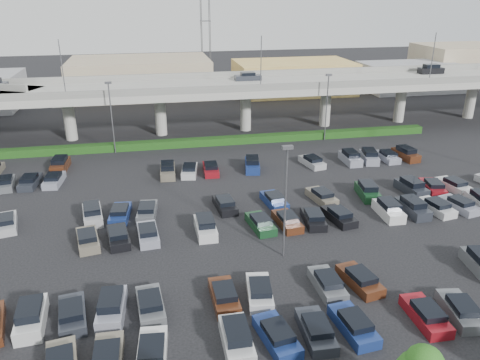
% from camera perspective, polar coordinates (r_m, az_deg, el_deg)
% --- Properties ---
extents(ground, '(280.00, 280.00, 0.00)m').
position_cam_1_polar(ground, '(49.15, 2.67, -4.41)').
color(ground, black).
extents(overpass, '(150.00, 13.00, 15.80)m').
position_cam_1_polar(overpass, '(76.85, -3.18, 10.92)').
color(overpass, gray).
rests_on(overpass, ground).
extents(hedge, '(66.00, 1.60, 1.10)m').
position_cam_1_polar(hedge, '(71.73, -2.09, 4.81)').
color(hedge, '#123810').
rests_on(hedge, ground).
extents(parked_cars, '(63.14, 41.61, 1.67)m').
position_cam_1_polar(parked_cars, '(45.12, 3.32, -6.13)').
color(parked_cars, '#272A32').
rests_on(parked_cars, ground).
extents(light_poles, '(66.90, 48.38, 10.30)m').
position_cam_1_polar(light_poles, '(47.77, -2.58, 2.92)').
color(light_poles, '#505055').
rests_on(light_poles, ground).
extents(distant_buildings, '(138.00, 24.00, 9.00)m').
position_cam_1_polar(distant_buildings, '(108.49, 1.26, 12.54)').
color(distant_buildings, gray).
rests_on(distant_buildings, ground).
extents(comm_tower, '(2.40, 2.40, 30.00)m').
position_cam_1_polar(comm_tower, '(117.69, -4.26, 19.07)').
color(comm_tower, '#505055').
rests_on(comm_tower, ground).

